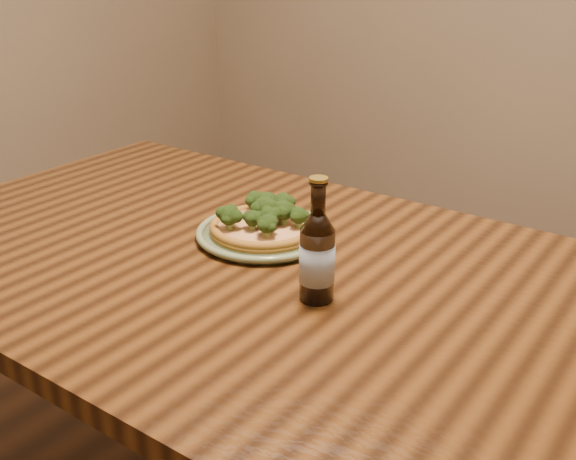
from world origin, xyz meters
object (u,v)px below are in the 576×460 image
Objects in this scene: table at (269,309)px; beer_bottle at (317,256)px; plate at (264,233)px; pizza at (265,223)px.

beer_bottle is at bearing -20.98° from table.
plate is at bearing 135.30° from beer_bottle.
plate reaches higher than table.
table is 7.42× the size of pizza.
beer_bottle reaches higher than plate.
table is 0.16m from plate.
plate is 1.29× the size of beer_bottle.
beer_bottle is (0.22, -0.15, 0.07)m from plate.
beer_bottle is (0.14, -0.05, 0.17)m from table.
pizza is at bearing 85.53° from plate.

